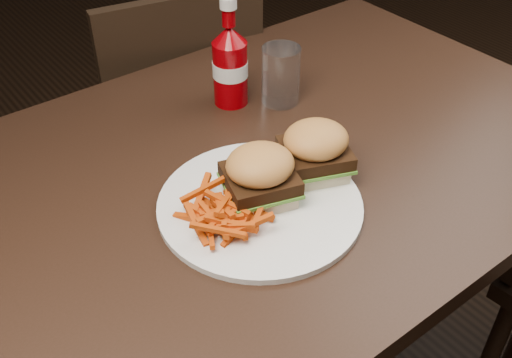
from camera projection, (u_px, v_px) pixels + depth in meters
dining_table at (274, 160)px, 1.06m from camera, size 1.20×0.80×0.04m
chair_far at (168, 124)px, 1.68m from camera, size 0.48×0.48×0.04m
plate at (260, 205)px, 0.93m from camera, size 0.32×0.32×0.01m
sandwich_half_a at (260, 193)px, 0.93m from camera, size 0.12×0.11×0.02m
sandwich_half_b at (314, 167)px, 0.98m from camera, size 0.12×0.12×0.02m
fries_pile at (226, 210)px, 0.88m from camera, size 0.14×0.14×0.05m
ketchup_bottle at (230, 75)px, 1.14m from camera, size 0.08×0.08×0.13m
tumbler at (281, 76)px, 1.14m from camera, size 0.09×0.09×0.12m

